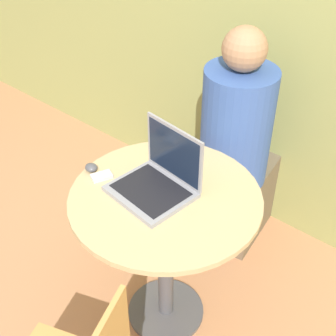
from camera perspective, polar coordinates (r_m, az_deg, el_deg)
ground_plane at (r=2.49m, az=-0.26°, el=-17.06°), size 12.00×12.00×0.00m
back_wall at (r=2.40m, az=15.72°, el=18.55°), size 7.00×0.05×2.60m
round_table at (r=2.03m, az=-0.30°, el=-7.15°), size 0.80×0.80×0.78m
laptop at (r=1.91m, az=-1.19°, el=-1.34°), size 0.34×0.31×0.27m
cell_phone at (r=2.01m, az=-8.08°, el=-0.99°), size 0.08×0.10×0.02m
computer_mouse at (r=2.05m, az=-9.35°, el=0.05°), size 0.06×0.05×0.03m
person_seated at (r=2.54m, az=8.43°, el=1.14°), size 0.40×0.57×1.29m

